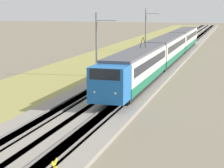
% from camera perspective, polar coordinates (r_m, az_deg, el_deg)
% --- Properties ---
extents(ballast_main, '(240.00, 4.40, 0.30)m').
position_cam_1_polar(ballast_main, '(64.61, 3.93, 2.89)').
color(ballast_main, gray).
rests_on(ballast_main, ground).
extents(ballast_adjacent, '(240.00, 4.40, 0.30)m').
position_cam_1_polar(ballast_adjacent, '(63.93, 7.34, 2.75)').
color(ballast_adjacent, gray).
rests_on(ballast_adjacent, ground).
extents(track_main, '(240.00, 1.57, 0.45)m').
position_cam_1_polar(track_main, '(64.61, 3.93, 2.89)').
color(track_main, '#4C4238').
rests_on(track_main, ground).
extents(track_adjacent, '(240.00, 1.57, 0.45)m').
position_cam_1_polar(track_adjacent, '(63.93, 7.34, 2.75)').
color(track_adjacent, '#4C4238').
rests_on(track_adjacent, ground).
extents(grass_verge, '(240.00, 13.28, 0.12)m').
position_cam_1_polar(grass_verge, '(65.95, -0.69, 2.98)').
color(grass_verge, '#99934C').
rests_on(grass_verge, ground).
extents(passenger_train, '(61.16, 3.02, 5.12)m').
position_cam_1_polar(passenger_train, '(62.72, 7.25, 4.68)').
color(passenger_train, blue).
rests_on(passenger_train, ground).
extents(catenary_mast_mid, '(0.22, 2.56, 7.59)m').
position_cam_1_polar(catenary_mast_mid, '(51.41, -1.97, 5.24)').
color(catenary_mast_mid, slate).
rests_on(catenary_mast_mid, ground).
extents(catenary_mast_far, '(0.22, 2.56, 7.83)m').
position_cam_1_polar(catenary_mast_far, '(79.24, 4.46, 7.08)').
color(catenary_mast_far, slate).
rests_on(catenary_mast_far, ground).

